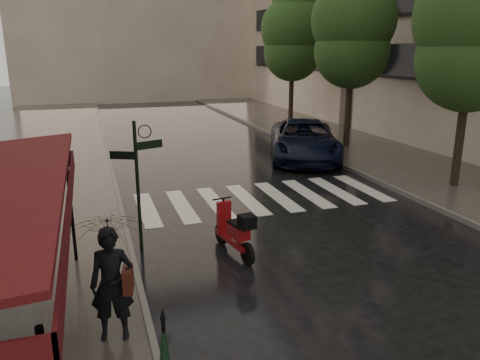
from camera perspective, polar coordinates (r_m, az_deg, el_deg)
ground at (r=8.95m, az=-1.65°, el=-15.32°), size 120.00×120.00×0.00m
sidewalk_near at (r=20.04m, az=-24.27°, el=1.16°), size 6.00×60.00×0.12m
sidewalk_far at (r=23.43m, az=14.35°, el=4.01°), size 5.50×60.00×0.12m
curb_near at (r=19.90m, az=-15.55°, el=1.95°), size 0.12×60.00×0.16m
curb_far at (r=22.08m, az=8.17°, el=3.69°), size 0.12×60.00×0.16m
crosswalk at (r=15.03m, az=2.78°, el=-2.16°), size 7.85×3.20×0.01m
signpost at (r=10.77m, az=-12.38°, el=0.38°), size 1.17×0.29×3.10m
tree_near at (r=17.06m, az=26.65°, el=16.50°), size 3.80×3.80×7.99m
tree_mid at (r=22.61m, az=13.65°, el=17.77°), size 3.80×3.80×8.34m
tree_far at (r=28.91m, az=6.47°, el=17.28°), size 3.80×3.80×8.16m
pedestrian_with_umbrella at (r=7.44m, az=-15.74°, el=-6.95°), size 1.29×1.30×2.56m
scooter at (r=10.79m, az=-0.62°, el=-6.38°), size 0.66×1.81×1.20m
parked_car at (r=20.40m, az=7.80°, el=4.88°), size 4.71×6.57×1.66m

